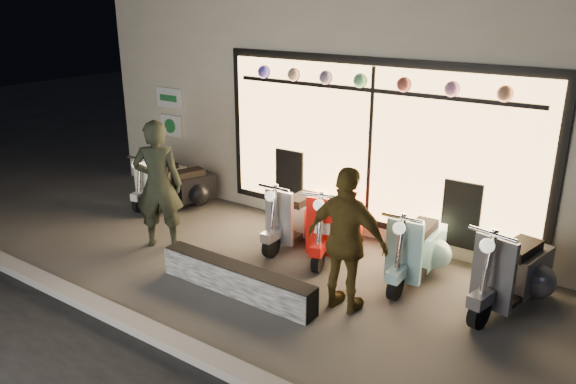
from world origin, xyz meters
name	(u,v)px	position (x,y,z in m)	size (l,w,h in m)	color
ground	(254,270)	(0.00, 0.00, 0.00)	(40.00, 40.00, 0.00)	#383533
kerb	(147,330)	(0.00, -2.00, 0.06)	(40.00, 0.25, 0.12)	slate
shop_building	(406,82)	(0.00, 4.98, 2.10)	(10.20, 6.23, 4.20)	beige
graffiti_barrier	(237,279)	(0.24, -0.65, 0.20)	(2.37, 0.28, 0.40)	black
scooter_silver	(299,215)	(-0.05, 1.25, 0.42)	(0.47, 1.46, 1.05)	black
scooter_red	(333,223)	(0.57, 1.25, 0.44)	(0.76, 1.54, 1.10)	black
scooter_black	(186,187)	(-2.57, 1.27, 0.41)	(0.78, 1.43, 1.03)	black
scooter_cream	(164,181)	(-3.21, 1.31, 0.39)	(0.57, 1.38, 0.98)	black
scooter_blue	(419,247)	(1.98, 1.19, 0.43)	(0.50, 1.50, 1.08)	black
scooter_grey	(515,270)	(3.27, 1.17, 0.46)	(0.73, 1.62, 1.15)	black
man	(158,185)	(-1.71, -0.15, 1.01)	(0.73, 0.48, 2.01)	black
woman	(347,241)	(1.59, -0.17, 0.92)	(1.08, 0.45, 1.85)	#53411A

